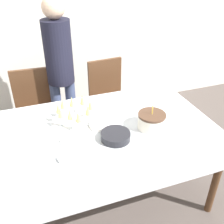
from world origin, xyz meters
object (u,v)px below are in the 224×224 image
(birthday_cake, at_px, (151,121))
(plate_stack_dessert, at_px, (99,125))
(plate_stack_main, at_px, (116,136))
(champagne_tray, at_px, (74,113))
(dining_chair_far_left, at_px, (35,111))
(person_standing, at_px, (60,64))
(dining_chair_far_right, at_px, (109,98))

(birthday_cake, bearing_deg, plate_stack_dessert, 158.30)
(birthday_cake, distance_m, plate_stack_main, 0.33)
(birthday_cake, bearing_deg, champagne_tray, 153.22)
(dining_chair_far_left, height_order, champagne_tray, dining_chair_far_left)
(person_standing, bearing_deg, champagne_tray, -92.49)
(plate_stack_dessert, height_order, person_standing, person_standing)
(dining_chair_far_right, bearing_deg, person_standing, 175.81)
(dining_chair_far_right, distance_m, champagne_tray, 0.96)
(birthday_cake, bearing_deg, person_standing, 117.00)
(person_standing, bearing_deg, dining_chair_far_left, -173.22)
(dining_chair_far_left, height_order, birthday_cake, birthday_cake)
(birthday_cake, distance_m, champagne_tray, 0.63)
(plate_stack_main, bearing_deg, birthday_cake, 8.69)
(dining_chair_far_left, distance_m, person_standing, 0.57)
(plate_stack_main, distance_m, person_standing, 1.12)
(plate_stack_dessert, bearing_deg, birthday_cake, -21.70)
(dining_chair_far_left, relative_size, champagne_tray, 2.58)
(dining_chair_far_right, relative_size, plate_stack_dessert, 5.87)
(dining_chair_far_right, bearing_deg, plate_stack_main, -106.44)
(plate_stack_dessert, xyz_separation_m, person_standing, (-0.14, 0.88, 0.21))
(dining_chair_far_right, relative_size, birthday_cake, 4.35)
(plate_stack_dessert, bearing_deg, person_standing, 99.01)
(dining_chair_far_right, xyz_separation_m, birthday_cake, (0.01, -1.00, 0.31))
(birthday_cake, bearing_deg, dining_chair_far_right, 90.74)
(birthday_cake, height_order, plate_stack_dessert, birthday_cake)
(champagne_tray, bearing_deg, person_standing, 87.51)
(birthday_cake, xyz_separation_m, plate_stack_dessert, (-0.39, 0.15, -0.05))
(dining_chair_far_right, height_order, birthday_cake, birthday_cake)
(dining_chair_far_right, bearing_deg, birthday_cake, -89.26)
(champagne_tray, distance_m, plate_stack_main, 0.41)
(dining_chair_far_right, distance_m, birthday_cake, 1.04)
(champagne_tray, bearing_deg, plate_stack_main, -54.29)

